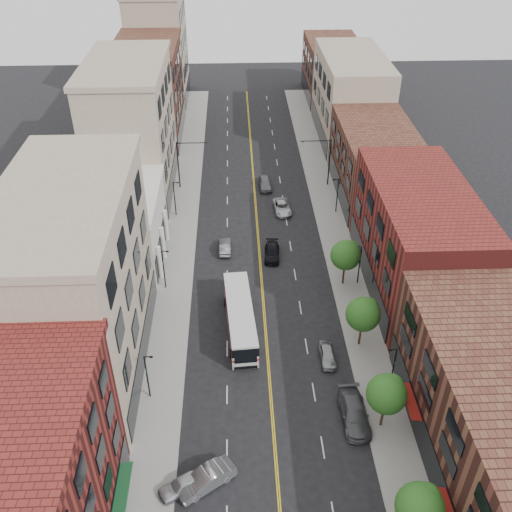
{
  "coord_description": "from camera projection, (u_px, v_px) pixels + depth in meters",
  "views": [
    {
      "loc": [
        -2.77,
        -27.43,
        40.49
      ],
      "look_at": [
        -0.74,
        22.9,
        5.0
      ],
      "focal_mm": 40.0,
      "sensor_mm": 36.0,
      "label": 1
    }
  ],
  "objects": [
    {
      "name": "bldg_r_near",
      "position": [
        500.0,
        423.0,
        43.5
      ],
      "size": [
        10.0,
        26.0,
        10.0
      ],
      "primitive_type": "cube",
      "color": "#562B22",
      "rests_on": "ground"
    },
    {
      "name": "city_bus",
      "position": [
        240.0,
        316.0,
        58.42
      ],
      "size": [
        3.49,
        11.98,
        3.04
      ],
      "rotation": [
        0.0,
        0.0,
        0.07
      ],
      "color": "silver",
      "rests_on": "ground"
    },
    {
      "name": "car_lane_behind",
      "position": [
        225.0,
        247.0,
        70.82
      ],
      "size": [
        1.41,
        3.92,
        1.29
      ],
      "primitive_type": "imported",
      "rotation": [
        0.0,
        0.0,
        3.16
      ],
      "color": "#515056",
      "rests_on": "ground"
    },
    {
      "name": "tree_r_0",
      "position": [
        421.0,
        506.0,
        38.91
      ],
      "size": [
        3.4,
        3.4,
        5.59
      ],
      "color": "black",
      "rests_on": "sidewalk_right"
    },
    {
      "name": "car_parked_mid",
      "position": [
        354.0,
        413.0,
        49.49
      ],
      "size": [
        2.42,
        5.67,
        1.63
      ],
      "primitive_type": "imported",
      "rotation": [
        0.0,
        0.0,
        0.02
      ],
      "color": "#4A4B4F",
      "rests_on": "ground"
    },
    {
      "name": "ground",
      "position": [
        277.0,
        470.0,
        45.82
      ],
      "size": [
        220.0,
        220.0,
        0.0
      ],
      "primitive_type": "plane",
      "color": "black",
      "rests_on": "ground"
    },
    {
      "name": "lamp_r_2",
      "position": [
        359.0,
        263.0,
        64.08
      ],
      "size": [
        0.81,
        0.55,
        5.05
      ],
      "color": "black",
      "rests_on": "sidewalk_right"
    },
    {
      "name": "car_lane_b",
      "position": [
        282.0,
        207.0,
        78.74
      ],
      "size": [
        2.62,
        4.95,
        1.33
      ],
      "primitive_type": "imported",
      "rotation": [
        0.0,
        0.0,
        0.09
      ],
      "color": "#B4B8BC",
      "rests_on": "ground"
    },
    {
      "name": "lamp_l_3",
      "position": [
        175.0,
        197.0,
        76.42
      ],
      "size": [
        0.81,
        0.55,
        5.05
      ],
      "color": "black",
      "rests_on": "sidewalk_left"
    },
    {
      "name": "car_lane_c",
      "position": [
        265.0,
        183.0,
        84.29
      ],
      "size": [
        2.0,
        4.52,
        1.51
      ],
      "primitive_type": "imported",
      "rotation": [
        0.0,
        0.0,
        0.05
      ],
      "color": "#56565B",
      "rests_on": "ground"
    },
    {
      "name": "lamp_l_2",
      "position": [
        164.0,
        267.0,
        63.35
      ],
      "size": [
        0.81,
        0.55,
        5.05
      ],
      "color": "black",
      "rests_on": "sidewalk_left"
    },
    {
      "name": "bldg_r_far_b",
      "position": [
        350.0,
        97.0,
        96.26
      ],
      "size": [
        10.0,
        22.0,
        14.0
      ],
      "primitive_type": "cube",
      "color": "gray",
      "rests_on": "ground"
    },
    {
      "name": "lamp_r_3",
      "position": [
        337.0,
        194.0,
        77.14
      ],
      "size": [
        0.81,
        0.55,
        5.05
      ],
      "color": "black",
      "rests_on": "sidewalk_right"
    },
    {
      "name": "bldg_l_far_a",
      "position": [
        132.0,
        132.0,
        79.28
      ],
      "size": [
        10.0,
        20.0,
        18.0
      ],
      "primitive_type": "cube",
      "color": "gray",
      "rests_on": "ground"
    },
    {
      "name": "tree_r_1",
      "position": [
        387.0,
        393.0,
        47.08
      ],
      "size": [
        3.4,
        3.4,
        5.59
      ],
      "color": "black",
      "rests_on": "sidewalk_right"
    },
    {
      "name": "bldg_r_mid",
      "position": [
        417.0,
        239.0,
        62.53
      ],
      "size": [
        10.0,
        22.0,
        12.0
      ],
      "primitive_type": "cube",
      "color": "maroon",
      "rests_on": "ground"
    },
    {
      "name": "bldg_l_far_c",
      "position": [
        159.0,
        48.0,
        109.74
      ],
      "size": [
        10.0,
        16.0,
        20.0
      ],
      "primitive_type": "cube",
      "color": "gray",
      "rests_on": "ground"
    },
    {
      "name": "sidewalk_left",
      "position": [
        181.0,
        235.0,
        74.04
      ],
      "size": [
        4.0,
        110.0,
        0.15
      ],
      "primitive_type": "cube",
      "color": "gray",
      "rests_on": "ground"
    },
    {
      "name": "bldg_l_redbrick",
      "position": [
        20.0,
        497.0,
        36.33
      ],
      "size": [
        10.0,
        16.0,
        14.0
      ],
      "primitive_type": "cube",
      "color": "maroon",
      "rests_on": "ground"
    },
    {
      "name": "car_lane_a",
      "position": [
        272.0,
        252.0,
        69.8
      ],
      "size": [
        2.14,
        4.6,
        1.3
      ],
      "primitive_type": "imported",
      "rotation": [
        0.0,
        0.0,
        -0.07
      ],
      "color": "black",
      "rests_on": "ground"
    },
    {
      "name": "car_parked_far",
      "position": [
        327.0,
        355.0,
        55.49
      ],
      "size": [
        1.52,
        3.76,
        1.28
      ],
      "primitive_type": "imported",
      "rotation": [
        0.0,
        0.0,
        0.0
      ],
      "color": "gray",
      "rests_on": "ground"
    },
    {
      "name": "signal_mast_right",
      "position": [
        325.0,
        157.0,
        82.69
      ],
      "size": [
        4.49,
        0.18,
        7.2
      ],
      "color": "black",
      "rests_on": "sidewalk_right"
    },
    {
      "name": "tree_r_3",
      "position": [
        346.0,
        254.0,
        63.42
      ],
      "size": [
        3.4,
        3.4,
        5.59
      ],
      "color": "black",
      "rests_on": "sidewalk_right"
    },
    {
      "name": "lamp_r_1",
      "position": [
        393.0,
        367.0,
        51.01
      ],
      "size": [
        0.81,
        0.55,
        5.05
      ],
      "color": "black",
      "rests_on": "sidewalk_right"
    },
    {
      "name": "signal_mast_left",
      "position": [
        183.0,
        159.0,
        82.01
      ],
      "size": [
        4.49,
        0.18,
        7.2
      ],
      "color": "black",
      "rests_on": "sidewalk_left"
    },
    {
      "name": "bldg_l_far_b",
      "position": [
        149.0,
        93.0,
        96.48
      ],
      "size": [
        10.0,
        20.0,
        15.0
      ],
      "primitive_type": "cube",
      "color": "#562B22",
      "rests_on": "ground"
    },
    {
      "name": "bldg_l_tanoffice",
      "position": [
        78.0,
        287.0,
        50.69
      ],
      "size": [
        10.0,
        22.0,
        18.0
      ],
      "primitive_type": "cube",
      "color": "gray",
      "rests_on": "ground"
    },
    {
      "name": "car_angle_b",
      "position": [
        206.0,
        479.0,
        44.29
      ],
      "size": [
        4.94,
        4.03,
        1.58
      ],
      "primitive_type": "imported",
      "rotation": [
        0.0,
        0.0,
        -0.99
      ],
      "color": "#A7AAAF",
      "rests_on": "ground"
    },
    {
      "name": "bldg_r_far_a",
      "position": [
        375.0,
        163.0,
        80.26
      ],
      "size": [
        10.0,
        20.0,
        10.0
      ],
      "primitive_type": "cube",
      "color": "#562B22",
      "rests_on": "ground"
    },
    {
      "name": "car_angle_a",
      "position": [
        183.0,
        485.0,
        44.03
      ],
      "size": [
        4.16,
        3.21,
        1.32
      ],
      "primitive_type": "imported",
      "rotation": [
        0.0,
        0.0,
        -1.08
      ],
      "color": "silver",
      "rests_on": "ground"
    },
    {
      "name": "sidewalk_right",
      "position": [
        334.0,
        232.0,
        74.7
      ],
      "size": [
        4.0,
        110.0,
        0.15
      ],
      "primitive_type": "cube",
      "color": "gray",
      "rests_on": "ground"
    },
    {
      "name": "bldg_l_white",
      "position": [
        118.0,
        227.0,
        68.28
      ],
      "size": [
        10.0,
        14.0,
        8.0
      ],
      "primitive_type": "cube",
      "color": "silver",
      "rests_on": "ground"
    },
    {
      "name": "bldg_r_far_c",
      "position": [
        332.0,
        70.0,
        113.46
      ],
      "size": [
        10.0,
        18.0,
        11.0
      ],
      "primitive_type": "cube",
      "color": "#562B22",
      "rests_on": "ground"
    },
    {
      "name": "lamp_l_1",
      "position": [
        147.0,
        374.0,
        50.28
      ],
      "size": [
        0.81,
        0.55,
        5.05
      ],
      "color": "black",
      "rests_on": "sidewalk_left"
    },
    {
      "name": "tree_r_2",
      "position": [
        364.0,
        313.0,
        55.25
      ],
      "size": [
        3.4,
        3.4,
        5.59
      ],
      "color": "black",
      "rests_on": "sidewalk_right"
    }
  ]
}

